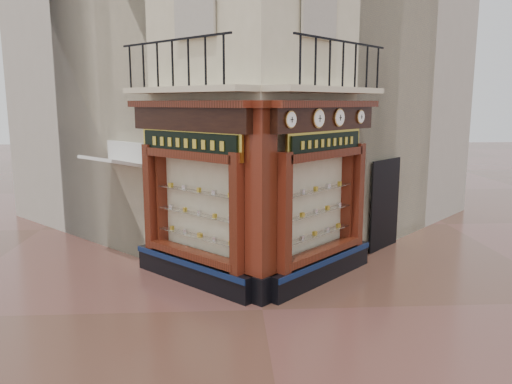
{
  "coord_description": "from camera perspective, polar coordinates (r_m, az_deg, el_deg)",
  "views": [
    {
      "loc": [
        -0.64,
        -9.03,
        3.94
      ],
      "look_at": [
        -0.01,
        2.0,
        1.95
      ],
      "focal_mm": 35.0,
      "sensor_mm": 36.0,
      "label": 1
    }
  ],
  "objects": [
    {
      "name": "main_building",
      "position": [
        15.34,
        -0.9,
        17.91
      ],
      "size": [
        11.31,
        11.31,
        12.0
      ],
      "primitive_type": "cube",
      "rotation": [
        0.0,
        0.0,
        0.79
      ],
      "color": "beige",
      "rests_on": "ground"
    },
    {
      "name": "neighbour_left",
      "position": [
        17.83,
        -9.5,
        15.07
      ],
      "size": [
        11.31,
        11.31,
        11.0
      ],
      "primitive_type": "cube",
      "rotation": [
        0.0,
        0.0,
        0.79
      ],
      "color": "#B9B1A2",
      "rests_on": "ground"
    },
    {
      "name": "shopfront_right",
      "position": [
        10.97,
        7.53,
        -0.19
      ],
      "size": [
        2.86,
        2.86,
        3.98
      ],
      "rotation": [
        0.0,
        0.0,
        0.79
      ],
      "color": "black",
      "rests_on": "ground"
    },
    {
      "name": "clock_b",
      "position": [
        10.32,
        7.16,
        8.34
      ],
      "size": [
        0.31,
        0.31,
        0.39
      ],
      "rotation": [
        0.0,
        0.0,
        0.79
      ],
      "color": "#B9853D",
      "rests_on": "ground"
    },
    {
      "name": "clock_d",
      "position": [
        11.73,
        11.84,
        8.42
      ],
      "size": [
        0.25,
        0.25,
        0.31
      ],
      "rotation": [
        0.0,
        0.0,
        0.79
      ],
      "color": "#B9853D",
      "rests_on": "ground"
    },
    {
      "name": "signboard_right",
      "position": [
        10.79,
        8.01,
        5.63
      ],
      "size": [
        1.94,
        1.94,
        0.52
      ],
      "rotation": [
        0.0,
        0.0,
        0.79
      ],
      "color": "gold",
      "rests_on": "ground"
    },
    {
      "name": "awning",
      "position": [
        13.26,
        -15.76,
        -7.48
      ],
      "size": [
        1.71,
        1.71,
        0.28
      ],
      "primitive_type": null,
      "rotation": [
        0.22,
        0.0,
        2.36
      ],
      "color": "silver",
      "rests_on": "ground"
    },
    {
      "name": "ground",
      "position": [
        9.87,
        0.74,
        -13.31
      ],
      "size": [
        80.0,
        80.0,
        0.0
      ],
      "primitive_type": "plane",
      "color": "#533226",
      "rests_on": "ground"
    },
    {
      "name": "shopfront_left",
      "position": [
        10.81,
        -7.28,
        -0.35
      ],
      "size": [
        2.86,
        2.86,
        3.98
      ],
      "rotation": [
        0.0,
        0.0,
        2.36
      ],
      "color": "black",
      "rests_on": "ground"
    },
    {
      "name": "clock_a",
      "position": [
        9.57,
        3.97,
        8.26
      ],
      "size": [
        0.27,
        0.27,
        0.33
      ],
      "rotation": [
        0.0,
        0.0,
        0.79
      ],
      "color": "#B9853D",
      "rests_on": "ground"
    },
    {
      "name": "neighbour_right",
      "position": [
        18.01,
        6.94,
        15.09
      ],
      "size": [
        11.31,
        11.31,
        11.0
      ],
      "primitive_type": "cube",
      "rotation": [
        0.0,
        0.0,
        0.79
      ],
      "color": "#B9B1A2",
      "rests_on": "ground"
    },
    {
      "name": "clock_c",
      "position": [
        10.96,
        9.48,
        8.39
      ],
      "size": [
        0.31,
        0.31,
        0.39
      ],
      "rotation": [
        0.0,
        0.0,
        0.79
      ],
      "color": "#B9853D",
      "rests_on": "ground"
    },
    {
      "name": "corner_pilaster",
      "position": [
        9.76,
        0.56,
        -1.58
      ],
      "size": [
        0.85,
        0.85,
        3.98
      ],
      "rotation": [
        0.0,
        0.0,
        0.79
      ],
      "color": "black",
      "rests_on": "ground"
    },
    {
      "name": "signboard_left",
      "position": [
        10.61,
        -7.73,
        5.57
      ],
      "size": [
        2.24,
        2.24,
        0.6
      ],
      "rotation": [
        0.0,
        0.0,
        2.36
      ],
      "color": "gold",
      "rests_on": "ground"
    },
    {
      "name": "balcony",
      "position": [
        10.54,
        0.22,
        11.7
      ],
      "size": [
        5.94,
        2.97,
        1.03
      ],
      "color": "beige",
      "rests_on": "ground"
    }
  ]
}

